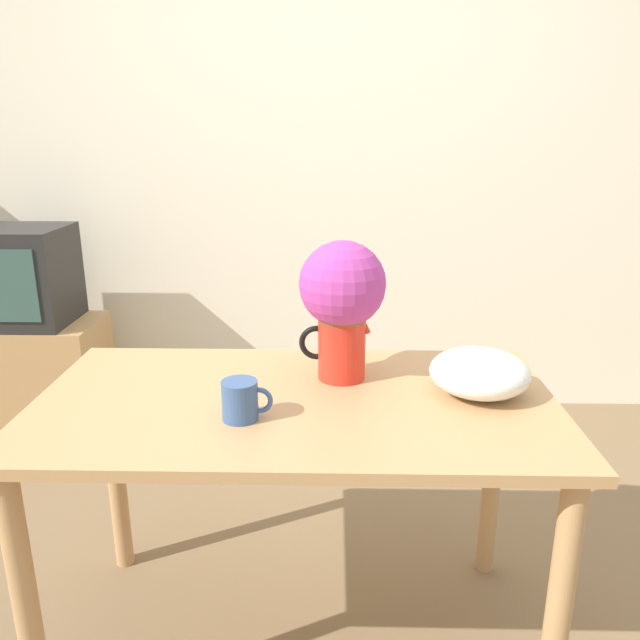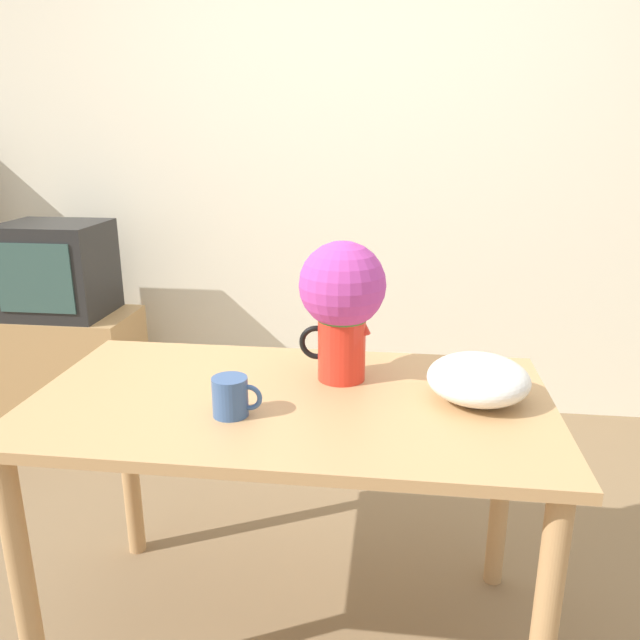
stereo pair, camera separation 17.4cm
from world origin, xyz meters
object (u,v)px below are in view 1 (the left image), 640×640
white_bowl (479,373)px  coffee_mug (241,400)px  flower_vase (342,298)px  tv_set (17,276)px

white_bowl → coffee_mug: bearing=-164.7°
flower_vase → white_bowl: bearing=-15.6°
flower_vase → coffee_mug: (-0.25, -0.27, -0.19)m
coffee_mug → white_bowl: 0.64m
coffee_mug → tv_set: bearing=131.8°
coffee_mug → white_bowl: white_bowl is taller
flower_vase → coffee_mug: 0.41m
coffee_mug → white_bowl: size_ratio=0.47×
white_bowl → flower_vase: bearing=164.4°
flower_vase → white_bowl: flower_vase is taller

